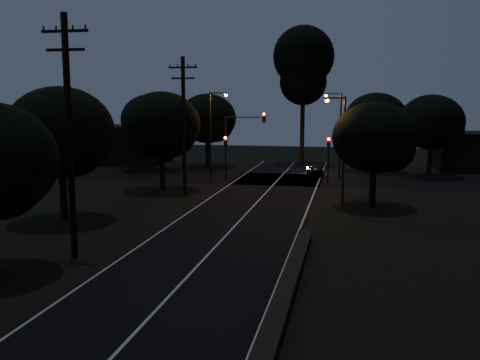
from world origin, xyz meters
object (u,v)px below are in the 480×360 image
at_px(utility_pole_mid, 69,133).
at_px(car, 315,170).
at_px(streetlight_b, 338,129).
at_px(tall_pine, 303,65).
at_px(signal_mast, 244,134).
at_px(streetlight_c, 341,143).
at_px(utility_pole_far, 184,124).
at_px(signal_right, 328,152).
at_px(signal_left, 226,150).
at_px(streetlight_a, 212,131).

relative_size(utility_pole_mid, car, 3.27).
bearing_deg(streetlight_b, tall_pine, 111.38).
height_order(signal_mast, streetlight_c, streetlight_c).
relative_size(utility_pole_mid, streetlight_c, 1.47).
distance_m(utility_pole_far, signal_right, 13.53).
bearing_deg(signal_left, tall_pine, 69.54).
bearing_deg(signal_mast, streetlight_c, -48.81).
bearing_deg(tall_pine, signal_left, -110.46).
xyz_separation_m(utility_pole_mid, streetlight_c, (11.83, 15.00, -1.39)).
distance_m(streetlight_b, car, 4.71).
bearing_deg(utility_pole_far, tall_pine, 73.07).
bearing_deg(streetlight_b, car, 151.82).
distance_m(signal_left, streetlight_c, 14.52).
height_order(utility_pole_mid, tall_pine, tall_pine).
distance_m(streetlight_a, car, 11.82).
xyz_separation_m(signal_mast, car, (6.11, 5.14, -3.77)).
bearing_deg(signal_right, car, 105.23).
relative_size(utility_pole_far, signal_mast, 1.68).
bearing_deg(utility_pole_mid, streetlight_c, 51.74).
relative_size(signal_mast, streetlight_b, 0.78).
height_order(tall_pine, streetlight_a, tall_pine).
bearing_deg(utility_pole_far, signal_left, 80.06).
height_order(streetlight_b, car, streetlight_b).
xyz_separation_m(utility_pole_far, signal_left, (1.40, 7.99, -2.65)).
bearing_deg(signal_left, signal_mast, 0.13).
bearing_deg(streetlight_a, signal_right, 11.34).
xyz_separation_m(tall_pine, signal_left, (-5.60, -15.01, -8.51)).
bearing_deg(utility_pole_far, signal_mast, 68.89).
relative_size(tall_pine, streetlight_c, 2.10).
xyz_separation_m(utility_pole_far, signal_mast, (3.09, 7.99, -1.15)).
height_order(utility_pole_far, streetlight_c, utility_pole_far).
relative_size(streetlight_a, streetlight_c, 1.07).
xyz_separation_m(streetlight_a, streetlight_b, (10.61, 6.00, 0.00)).
height_order(tall_pine, signal_right, tall_pine).
height_order(streetlight_b, streetlight_c, streetlight_b).
height_order(tall_pine, signal_left, tall_pine).
height_order(signal_left, streetlight_b, streetlight_b).
bearing_deg(utility_pole_far, utility_pole_mid, -90.00).
xyz_separation_m(signal_mast, streetlight_c, (8.74, -9.99, 0.01)).
relative_size(utility_pole_far, tall_pine, 0.67).
bearing_deg(streetlight_b, utility_pole_far, -133.30).
height_order(signal_right, streetlight_a, streetlight_a).
distance_m(tall_pine, signal_right, 17.63).
xyz_separation_m(signal_right, signal_mast, (-7.51, 0.00, 1.50)).
distance_m(utility_pole_mid, signal_right, 27.30).
height_order(utility_pole_mid, streetlight_c, utility_pole_mid).
bearing_deg(streetlight_c, signal_mast, 131.19).
relative_size(streetlight_c, car, 2.23).
bearing_deg(streetlight_a, signal_mast, 39.77).
height_order(tall_pine, streetlight_c, tall_pine).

